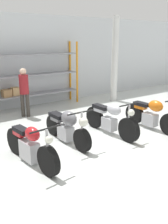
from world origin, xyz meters
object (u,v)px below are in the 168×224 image
Objects in this scene: shelving_rack at (20,76)px; motorcycle_grey at (67,126)px; motorcycle_red at (30,146)px; motorcycle_orange at (152,115)px; motorcycle_silver at (110,119)px; person_near_rack at (24,89)px.

shelving_rack is 2.24× the size of motorcycle_grey.
motorcycle_red is 3.90m from motorcycle_orange.
motorcycle_silver is 1.23× the size of person_near_rack.
shelving_rack is at bearing -167.47° from motorcycle_silver.
motorcycle_orange is (1.30, -0.40, -0.01)m from motorcycle_silver.
motorcycle_silver is (1.01, -4.08, -0.85)m from shelving_rack.
motorcycle_orange is 1.18× the size of person_near_rack.
person_near_rack is at bearing 178.38° from motorcycle_grey.
motorcycle_red is at bearing -68.35° from motorcycle_grey.
motorcycle_orange reaches higher than motorcycle_red.
motorcycle_grey is at bearing 106.20° from motorcycle_red.
person_near_rack reaches higher than motorcycle_grey.
motorcycle_grey is at bearing 34.18° from person_near_rack.
motorcycle_red is at bearing -84.14° from motorcycle_silver.
shelving_rack is at bearing 174.24° from motorcycle_grey.
motorcycle_grey is (-0.33, -3.89, -0.85)m from shelving_rack.
shelving_rack is at bearing -154.39° from motorcycle_orange.
shelving_rack is 2.11× the size of motorcycle_silver.
motorcycle_silver is at bearing 90.83° from motorcycle_red.
person_near_rack is at bearing -158.19° from motorcycle_silver.
motorcycle_silver is at bearing -76.10° from shelving_rack.
motorcycle_silver is at bearing 58.02° from person_near_rack.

